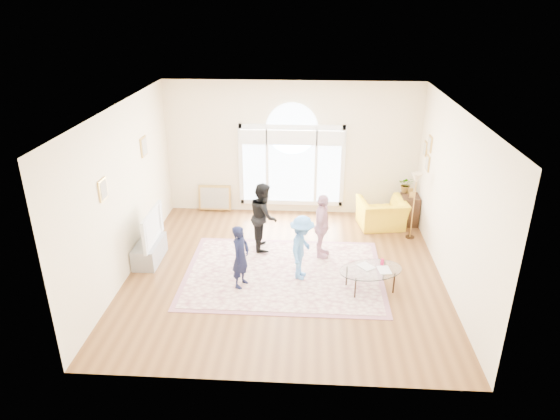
# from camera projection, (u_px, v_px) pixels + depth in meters

# --- Properties ---
(ground) EXTENTS (6.00, 6.00, 0.00)m
(ground) POSITION_uv_depth(u_px,v_px,m) (285.00, 272.00, 9.71)
(ground) COLOR #59361A
(ground) RESTS_ON ground
(room_shell) EXTENTS (6.00, 6.00, 6.00)m
(room_shell) POSITION_uv_depth(u_px,v_px,m) (292.00, 152.00, 11.67)
(room_shell) COLOR beige
(room_shell) RESTS_ON ground
(area_rug) EXTENTS (3.60, 2.60, 0.02)m
(area_rug) POSITION_uv_depth(u_px,v_px,m) (284.00, 273.00, 9.65)
(area_rug) COLOR beige
(area_rug) RESTS_ON ground
(rug_border) EXTENTS (3.80, 2.80, 0.01)m
(rug_border) POSITION_uv_depth(u_px,v_px,m) (284.00, 273.00, 9.65)
(rug_border) COLOR #945E6C
(rug_border) RESTS_ON ground
(tv_console) EXTENTS (0.45, 1.00, 0.42)m
(tv_console) POSITION_uv_depth(u_px,v_px,m) (150.00, 251.00, 10.05)
(tv_console) COLOR gray
(tv_console) RESTS_ON ground
(television) EXTENTS (0.18, 1.18, 0.68)m
(television) POSITION_uv_depth(u_px,v_px,m) (147.00, 227.00, 9.83)
(television) COLOR black
(television) RESTS_ON tv_console
(coffee_table) EXTENTS (1.34, 1.06, 0.54)m
(coffee_table) POSITION_uv_depth(u_px,v_px,m) (371.00, 270.00, 8.99)
(coffee_table) COLOR silver
(coffee_table) RESTS_ON ground
(armchair) EXTENTS (1.18, 1.07, 0.67)m
(armchair) POSITION_uv_depth(u_px,v_px,m) (382.00, 214.00, 11.46)
(armchair) COLOR gold
(armchair) RESTS_ON ground
(side_cabinet) EXTENTS (0.40, 0.50, 0.70)m
(side_cabinet) POSITION_uv_depth(u_px,v_px,m) (409.00, 210.00, 11.64)
(side_cabinet) COLOR black
(side_cabinet) RESTS_ON ground
(floor_lamp) EXTENTS (0.25, 0.25, 1.51)m
(floor_lamp) POSITION_uv_depth(u_px,v_px,m) (416.00, 183.00, 10.59)
(floor_lamp) COLOR black
(floor_lamp) RESTS_ON ground
(plant_pedestal) EXTENTS (0.20, 0.20, 0.70)m
(plant_pedestal) POSITION_uv_depth(u_px,v_px,m) (404.00, 206.00, 11.86)
(plant_pedestal) COLOR white
(plant_pedestal) RESTS_ON ground
(potted_plant) EXTENTS (0.40, 0.37, 0.38)m
(potted_plant) POSITION_uv_depth(u_px,v_px,m) (406.00, 184.00, 11.64)
(potted_plant) COLOR #33722D
(potted_plant) RESTS_ON plant_pedestal
(leaning_picture) EXTENTS (0.80, 0.14, 0.62)m
(leaning_picture) POSITION_uv_depth(u_px,v_px,m) (216.00, 211.00, 12.47)
(leaning_picture) COLOR tan
(leaning_picture) RESTS_ON ground
(child_navy) EXTENTS (0.43, 0.51, 1.20)m
(child_navy) POSITION_uv_depth(u_px,v_px,m) (241.00, 257.00, 9.01)
(child_navy) COLOR black
(child_navy) RESTS_ON area_rug
(child_black) EXTENTS (0.64, 0.77, 1.44)m
(child_black) POSITION_uv_depth(u_px,v_px,m) (264.00, 216.00, 10.35)
(child_black) COLOR black
(child_black) RESTS_ON area_rug
(child_pink) EXTENTS (0.44, 0.83, 1.34)m
(child_pink) POSITION_uv_depth(u_px,v_px,m) (322.00, 226.00, 10.01)
(child_pink) COLOR #CD95A9
(child_pink) RESTS_ON area_rug
(child_blue) EXTENTS (0.65, 0.90, 1.26)m
(child_blue) POSITION_uv_depth(u_px,v_px,m) (302.00, 248.00, 9.26)
(child_blue) COLOR #4C87D4
(child_blue) RESTS_ON area_rug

